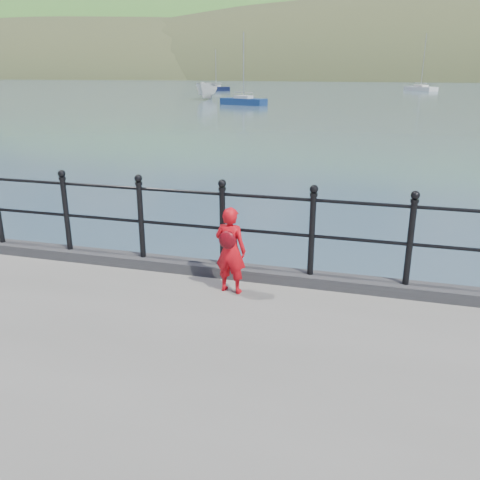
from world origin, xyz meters
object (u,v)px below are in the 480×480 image
(sailboat_port, at_px, (243,102))
(sailboat_left, at_px, (216,89))
(child, at_px, (230,250))
(sailboat_deep, at_px, (421,89))
(launch_white, at_px, (207,91))
(railing, at_px, (181,214))

(sailboat_port, bearing_deg, sailboat_left, 130.89)
(child, relative_size, sailboat_deep, 0.12)
(sailboat_left, bearing_deg, launch_white, -95.27)
(child, xyz_separation_m, sailboat_left, (-27.01, 81.24, -1.23))
(railing, distance_m, sailboat_port, 49.08)
(child, xyz_separation_m, sailboat_deep, (7.09, 91.18, -1.22))
(sailboat_deep, bearing_deg, launch_white, -76.28)
(sailboat_deep, xyz_separation_m, sailboat_port, (-20.08, -43.16, -0.00))
(sailboat_left, relative_size, sailboat_port, 0.93)
(launch_white, relative_size, sailboat_port, 0.75)
(launch_white, height_order, sailboat_port, sailboat_port)
(railing, xyz_separation_m, launch_white, (-19.19, 56.15, -0.74))
(child, relative_size, sailboat_port, 0.15)
(child, distance_m, launch_white, 60.09)
(railing, relative_size, sailboat_port, 2.44)
(launch_white, height_order, sailboat_deep, sailboat_deep)
(sailboat_left, distance_m, sailboat_port, 36.06)
(sailboat_deep, height_order, sailboat_port, sailboat_deep)
(sailboat_left, bearing_deg, sailboat_port, -88.19)
(railing, bearing_deg, sailboat_deep, 84.99)
(sailboat_left, height_order, sailboat_port, sailboat_port)
(child, distance_m, sailboat_deep, 91.47)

